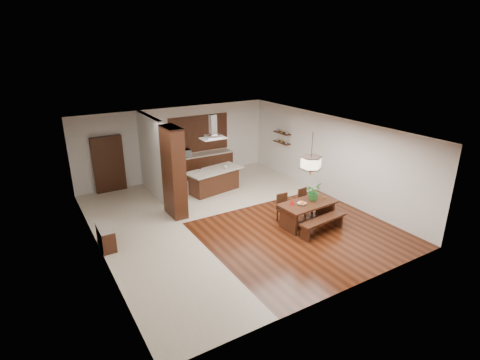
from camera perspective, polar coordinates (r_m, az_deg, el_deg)
room_shell at (r=11.21m, az=-1.32°, el=3.62°), size 9.00×9.04×2.92m
tile_hallway at (r=11.01m, az=-13.89°, el=-8.94°), size 2.50×9.00×0.01m
tile_kitchen at (r=14.52m, az=-1.88°, el=-1.02°), size 5.50×4.00×0.01m
soffit_band at (r=11.00m, az=-1.35°, el=7.74°), size 8.00×9.00×0.02m
partition_pier at (r=11.87m, az=-10.08°, el=1.16°), size 0.45×1.00×2.90m
partition_stub at (r=13.76m, az=-13.30°, el=3.59°), size 0.18×2.40×2.90m
hallway_console at (r=10.84m, az=-19.73°, el=-8.22°), size 0.37×0.88×0.63m
hallway_doorway at (r=14.60m, az=-19.38°, el=2.27°), size 1.10×0.20×2.10m
rear_counter at (r=15.68m, az=-5.74°, el=2.34°), size 2.60×0.62×0.95m
kitchen_window at (r=15.57m, az=-6.33°, el=7.06°), size 2.60×0.08×1.50m
shelf_lower at (r=15.55m, az=6.37°, el=5.71°), size 0.26×0.90×0.04m
shelf_upper at (r=15.45m, az=6.42°, el=7.14°), size 0.26×0.90×0.04m
dining_table at (r=11.54m, az=10.29°, el=-4.28°), size 1.82×0.99×0.74m
dining_bench at (r=11.27m, az=12.47°, el=-6.81°), size 1.66×0.52×0.46m
dining_chair_left at (r=11.65m, az=6.84°, el=-4.35°), size 0.42×0.42×0.89m
dining_chair_right at (r=12.22m, az=9.99°, el=-3.38°), size 0.42×0.42×0.87m
pendant_lantern at (r=10.95m, az=10.84°, el=3.86°), size 0.64×0.64×1.31m
foliage_plant at (r=11.58m, az=11.08°, el=-1.75°), size 0.61×0.58×0.53m
fruit_bowl at (r=11.26m, az=9.41°, el=-3.59°), size 0.32×0.32×0.06m
napkin_cone at (r=11.17m, az=7.95°, el=-3.32°), size 0.15×0.15×0.20m
gold_ornament at (r=11.75m, az=12.65°, el=-2.70°), size 0.09×0.09×0.09m
kitchen_island at (r=13.93m, az=-3.93°, el=-0.04°), size 2.25×1.29×0.88m
range_hood at (r=13.37m, az=-4.15°, el=8.09°), size 0.90×0.55×0.87m
island_cup at (r=13.87m, az=-2.18°, el=1.99°), size 0.13×0.13×0.10m
microwave at (r=15.16m, az=-8.60°, el=4.02°), size 0.55×0.40×0.29m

